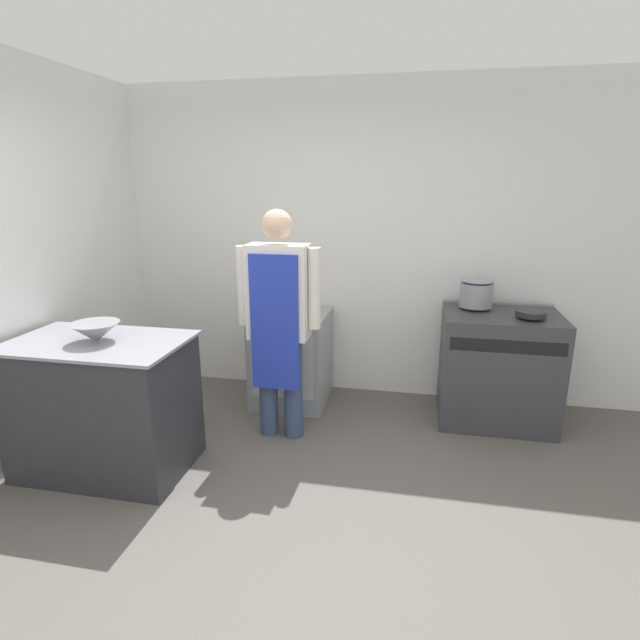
{
  "coord_description": "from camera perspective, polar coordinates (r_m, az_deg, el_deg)",
  "views": [
    {
      "loc": [
        0.73,
        -2.11,
        1.88
      ],
      "look_at": [
        0.06,
        1.21,
        0.93
      ],
      "focal_mm": 28.0,
      "sensor_mm": 36.0,
      "label": 1
    }
  ],
  "objects": [
    {
      "name": "saute_pan",
      "position": [
        4.02,
        22.96,
        0.69
      ],
      "size": [
        0.22,
        0.22,
        0.04
      ],
      "color": "#262628",
      "rests_on": "stove"
    },
    {
      "name": "wall_left",
      "position": [
        4.11,
        -28.73,
        6.28
      ],
      "size": [
        0.05,
        8.0,
        2.7
      ],
      "color": "white",
      "rests_on": "ground_plane"
    },
    {
      "name": "stock_pot",
      "position": [
        4.16,
        17.44,
        3.05
      ],
      "size": [
        0.25,
        0.25,
        0.23
      ],
      "color": "gray",
      "rests_on": "stove"
    },
    {
      "name": "stove",
      "position": [
        4.24,
        19.64,
        -5.13
      ],
      "size": [
        0.88,
        0.66,
        0.91
      ],
      "color": "#38383D",
      "rests_on": "ground_plane"
    },
    {
      "name": "mixing_bowl",
      "position": [
        3.44,
        -24.25,
        -1.29
      ],
      "size": [
        0.3,
        0.3,
        0.12
      ],
      "color": "gray",
      "rests_on": "prep_counter"
    },
    {
      "name": "ground_plane",
      "position": [
        2.92,
        -6.4,
        -24.58
      ],
      "size": [
        14.0,
        14.0,
        0.0
      ],
      "primitive_type": "plane",
      "color": "#5B5651"
    },
    {
      "name": "person_cook",
      "position": [
        3.59,
        -4.74,
        0.73
      ],
      "size": [
        0.61,
        0.24,
        1.7
      ],
      "color": "#38476B",
      "rests_on": "ground_plane"
    },
    {
      "name": "fridge_unit",
      "position": [
        4.36,
        -3.25,
        -4.32
      ],
      "size": [
        0.62,
        0.65,
        0.79
      ],
      "color": "#93999E",
      "rests_on": "ground_plane"
    },
    {
      "name": "wall_back",
      "position": [
        4.43,
        1.84,
        8.72
      ],
      "size": [
        8.0,
        0.05,
        2.7
      ],
      "color": "white",
      "rests_on": "ground_plane"
    },
    {
      "name": "prep_counter",
      "position": [
        3.63,
        -23.4,
        -8.95
      ],
      "size": [
        1.12,
        0.7,
        0.9
      ],
      "color": "#2D2D33",
      "rests_on": "ground_plane"
    }
  ]
}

